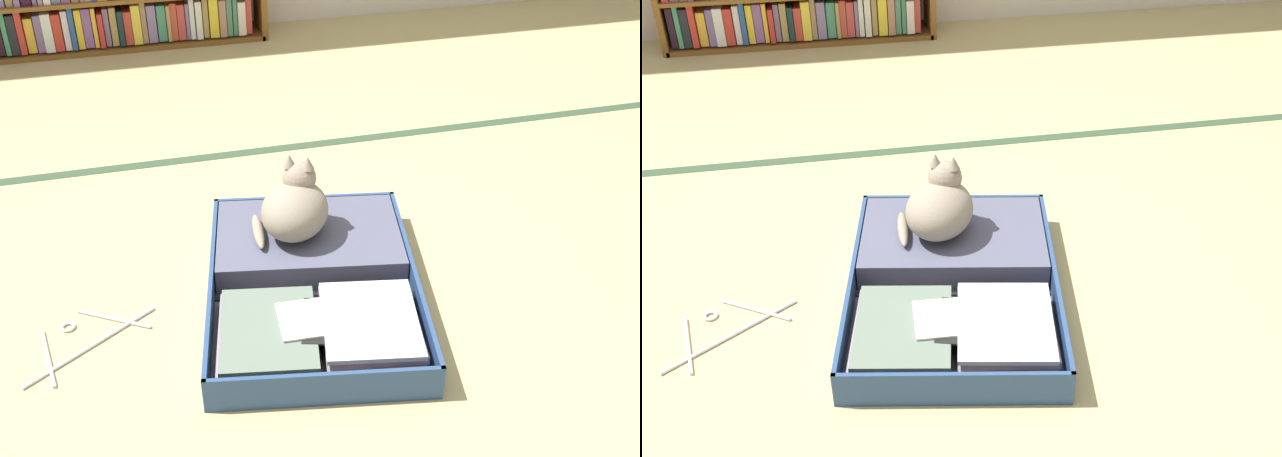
% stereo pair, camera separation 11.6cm
% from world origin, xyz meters
% --- Properties ---
extents(ground_plane, '(10.00, 10.00, 0.00)m').
position_xyz_m(ground_plane, '(0.00, 0.00, 0.00)').
color(ground_plane, tan).
extents(tatami_border, '(4.80, 0.05, 0.00)m').
position_xyz_m(tatami_border, '(0.00, 0.98, 0.00)').
color(tatami_border, '#324B33').
rests_on(tatami_border, ground_plane).
extents(open_suitcase, '(0.71, 0.90, 0.10)m').
position_xyz_m(open_suitcase, '(0.11, 0.09, 0.05)').
color(open_suitcase, navy).
rests_on(open_suitcase, ground_plane).
extents(black_cat, '(0.28, 0.30, 0.24)m').
position_xyz_m(black_cat, '(0.10, 0.26, 0.19)').
color(black_cat, gray).
rests_on(black_cat, open_suitcase).
extents(clothes_hanger, '(0.35, 0.29, 0.01)m').
position_xyz_m(clothes_hanger, '(-0.53, 0.04, 0.00)').
color(clothes_hanger, silver).
rests_on(clothes_hanger, ground_plane).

